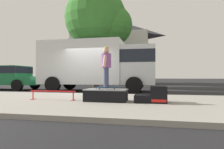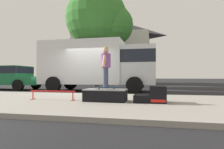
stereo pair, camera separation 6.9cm
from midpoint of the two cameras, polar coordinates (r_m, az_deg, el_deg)
The scene contains 11 objects.
ground_plane at distance 9.72m, azimuth -9.98°, elevation -5.94°, with size 140.00×140.00×0.00m, color black.
sidewalk_slab at distance 7.03m, azimuth -19.00°, elevation -7.52°, with size 50.00×5.00×0.12m, color gray.
skate_box at distance 6.12m, azimuth -2.09°, elevation -6.09°, with size 1.35×0.74×0.38m.
kicker_ramp at distance 5.96m, azimuth 12.03°, elevation -6.23°, with size 0.96×0.68×0.49m.
grind_rail at distance 6.73m, azimuth -17.74°, elevation -5.26°, with size 1.64×0.28×0.31m.
skateboard at distance 6.12m, azimuth -2.07°, elevation -3.90°, with size 0.78×0.21×0.07m.
skater_kid at distance 6.12m, azimuth -2.07°, elevation 3.45°, with size 0.32×0.67×1.31m.
box_truck at distance 11.69m, azimuth -4.48°, elevation 3.31°, with size 6.91×2.63×3.05m.
pickup_truck_green at distance 14.93m, azimuth -29.91°, elevation -0.56°, with size 5.70×2.09×1.61m.
street_tree_main at distance 16.77m, azimuth -4.02°, elevation 15.95°, with size 5.74×5.21×8.45m.
house_behind at distance 24.96m, azimuth 0.23°, elevation 7.11°, with size 9.54×8.23×8.40m.
Camera 1 is at (3.49, -9.03, 0.92)m, focal length 30.32 mm.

